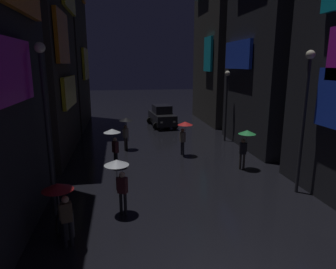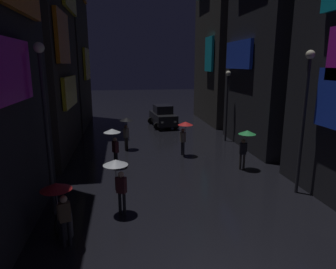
% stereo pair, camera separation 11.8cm
% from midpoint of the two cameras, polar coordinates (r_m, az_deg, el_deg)
% --- Properties ---
extents(building_left_mid, '(4.25, 8.16, 13.20)m').
position_cam_midpoint_polar(building_left_mid, '(19.73, -24.55, 15.46)').
color(building_left_mid, '#2D2826').
rests_on(building_left_mid, ground).
extents(building_right_mid, '(4.25, 7.26, 15.96)m').
position_cam_midpoint_polar(building_right_mid, '(21.23, 20.29, 19.35)').
color(building_right_mid, '#232328').
rests_on(building_right_mid, ground).
extents(building_right_far, '(4.25, 8.16, 18.40)m').
position_cam_midpoint_polar(building_right_far, '(29.99, 11.28, 20.20)').
color(building_right_far, '#33302D').
rests_on(building_right_far, ground).
extents(pedestrian_far_right_clear, '(0.90, 0.90, 2.12)m').
position_cam_midpoint_polar(pedestrian_far_right_clear, '(11.03, -9.30, -6.97)').
color(pedestrian_far_right_clear, black).
rests_on(pedestrian_far_right_clear, ground).
extents(pedestrian_foreground_left_black, '(0.90, 0.90, 2.12)m').
position_cam_midpoint_polar(pedestrian_foreground_left_black, '(19.39, -7.75, 1.88)').
color(pedestrian_foreground_left_black, '#38332D').
rests_on(pedestrian_foreground_left_black, ground).
extents(pedestrian_foreground_right_red, '(0.90, 0.90, 2.12)m').
position_cam_midpoint_polar(pedestrian_foreground_right_red, '(9.46, -19.72, -11.14)').
color(pedestrian_foreground_right_red, black).
rests_on(pedestrian_foreground_right_red, ground).
extents(pedestrian_near_crossing_clear, '(0.90, 0.90, 2.12)m').
position_cam_midpoint_polar(pedestrian_near_crossing_clear, '(16.15, -10.20, -0.50)').
color(pedestrian_near_crossing_clear, black).
rests_on(pedestrian_near_crossing_clear, ground).
extents(pedestrian_midstreet_left_red, '(0.90, 0.90, 2.12)m').
position_cam_midpoint_polar(pedestrian_midstreet_left_red, '(17.96, 3.36, 1.07)').
color(pedestrian_midstreet_left_red, '#2D2D38').
rests_on(pedestrian_midstreet_left_red, ground).
extents(pedestrian_midstreet_centre_green, '(0.90, 0.90, 2.12)m').
position_cam_midpoint_polar(pedestrian_midstreet_centre_green, '(16.07, 14.80, -0.81)').
color(pedestrian_midstreet_centre_green, '#38332D').
rests_on(pedestrian_midstreet_centre_green, ground).
extents(bicycle_parked_at_storefront, '(0.12, 1.82, 0.96)m').
position_cam_midpoint_polar(bicycle_parked_at_storefront, '(11.23, -19.53, -14.35)').
color(bicycle_parked_at_storefront, black).
rests_on(bicycle_parked_at_storefront, ground).
extents(car_distant, '(2.53, 4.28, 1.92)m').
position_cam_midpoint_polar(car_distant, '(26.76, -0.86, 3.51)').
color(car_distant, black).
rests_on(car_distant, ground).
extents(streetlamp_right_far, '(0.36, 0.36, 5.01)m').
position_cam_midpoint_polar(streetlamp_right_far, '(21.70, 11.36, 6.96)').
color(streetlamp_right_far, '#2D2D33').
rests_on(streetlamp_right_far, ground).
extents(streetlamp_left_near, '(0.36, 0.36, 6.16)m').
position_cam_midpoint_polar(streetlamp_left_near, '(11.12, -22.09, 3.72)').
color(streetlamp_left_near, '#2D2D33').
rests_on(streetlamp_left_near, ground).
extents(streetlamp_right_near, '(0.36, 0.36, 6.00)m').
position_cam_midpoint_polar(streetlamp_right_near, '(13.49, 24.83, 4.61)').
color(streetlamp_right_near, '#2D2D33').
rests_on(streetlamp_right_near, ground).
extents(trash_bin, '(0.46, 0.46, 0.93)m').
position_cam_midpoint_polar(trash_bin, '(10.53, -18.61, -15.75)').
color(trash_bin, '#3F3F47').
rests_on(trash_bin, ground).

